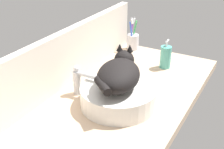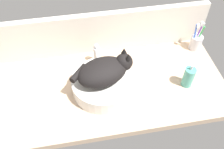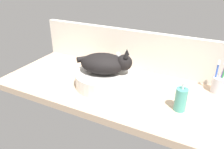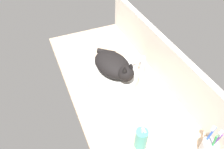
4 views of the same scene
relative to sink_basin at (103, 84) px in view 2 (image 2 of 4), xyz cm
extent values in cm
cube|color=tan|center=(2.15, 2.63, -6.17)|extent=(127.04, 58.84, 4.00)
cube|color=silver|center=(2.15, 30.25, 8.72)|extent=(127.04, 3.60, 25.78)
cylinder|color=silver|center=(0.00, 0.00, 0.00)|extent=(31.59, 31.59, 8.33)
ellipsoid|color=black|center=(0.00, 0.00, 9.67)|extent=(28.69, 23.19, 11.00)
sphere|color=black|center=(11.42, 3.25, 11.17)|extent=(8.80, 8.80, 8.80)
cone|color=black|center=(11.78, 5.64, 16.57)|extent=(2.80, 2.80, 3.20)
cone|color=black|center=(12.99, 1.40, 16.57)|extent=(2.80, 2.80, 3.20)
cylinder|color=black|center=(-11.27, 0.78, 10.17)|extent=(9.50, 10.50, 3.20)
cylinder|color=silver|center=(-0.17, 20.30, 1.33)|extent=(3.60, 3.60, 11.00)
cylinder|color=silver|center=(-0.12, 15.30, 6.23)|extent=(2.28, 10.02, 2.20)
sphere|color=silver|center=(-0.17, 20.30, 8.03)|extent=(2.80, 2.80, 2.80)
cylinder|color=teal|center=(44.32, -4.38, 1.65)|extent=(5.68, 5.68, 11.64)
cylinder|color=silver|center=(44.32, -4.38, 8.87)|extent=(1.20, 1.20, 2.80)
cylinder|color=silver|center=(45.52, -4.38, 10.27)|extent=(2.20, 1.00, 1.00)
cylinder|color=silver|center=(59.40, 21.39, 0.29)|extent=(6.83, 6.83, 8.91)
cylinder|color=green|center=(60.39, 21.48, 4.73)|extent=(1.17, 3.90, 16.90)
cube|color=white|center=(60.39, 21.48, 13.23)|extent=(1.24, 1.21, 2.52)
cylinder|color=blue|center=(57.20, 21.18, 4.73)|extent=(1.16, 3.60, 16.94)
cube|color=white|center=(57.20, 21.18, 13.23)|extent=(1.24, 1.17, 2.52)
cylinder|color=purple|center=(59.92, 22.81, 4.73)|extent=(2.60, 1.53, 17.03)
cube|color=white|center=(59.92, 22.81, 13.23)|extent=(1.44, 0.89, 2.54)
camera|label=1|loc=(-98.65, -51.13, 66.19)|focal=50.00mm
camera|label=2|loc=(-9.37, -79.15, 100.26)|focal=40.00mm
camera|label=3|loc=(54.40, -96.23, 58.80)|focal=35.00mm
camera|label=4|loc=(86.83, -36.70, 91.37)|focal=35.00mm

